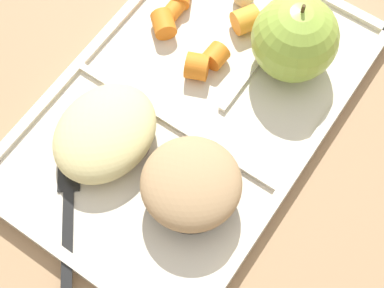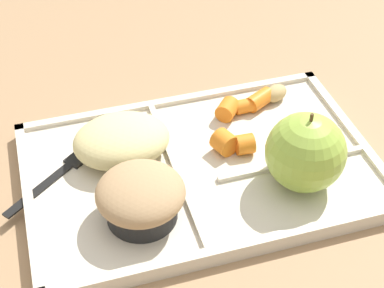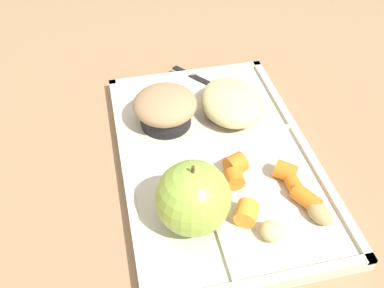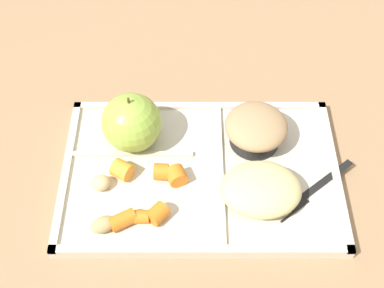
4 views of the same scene
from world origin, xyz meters
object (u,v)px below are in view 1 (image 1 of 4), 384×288
Objects in this scene: green_apple at (295,39)px; lunch_tray at (192,107)px; plastic_fork at (68,205)px; bran_muffin at (191,186)px.

lunch_tray is at bearing -29.18° from green_apple.
green_apple reaches higher than lunch_tray.
green_apple reaches higher than plastic_fork.
bran_muffin reaches higher than plastic_fork.
lunch_tray is 0.10m from bran_muffin.
bran_muffin is at bearing 34.13° from lunch_tray.
lunch_tray reaches higher than plastic_fork.
green_apple is at bearing 180.00° from bran_muffin.
lunch_tray is 0.12m from green_apple.
bran_muffin is at bearing 128.83° from plastic_fork.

